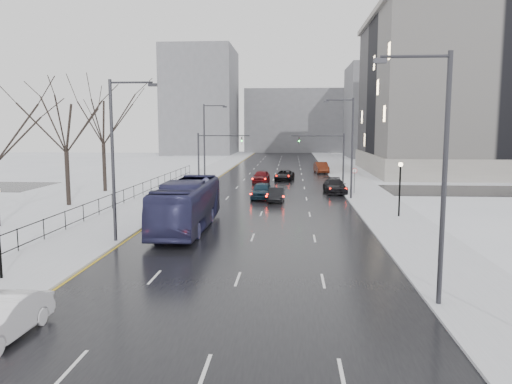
% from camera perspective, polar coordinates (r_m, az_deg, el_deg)
% --- Properties ---
extents(road, '(16.00, 150.00, 0.04)m').
position_cam_1_polar(road, '(70.07, 2.06, 1.55)').
color(road, black).
rests_on(road, ground).
extents(cross_road, '(130.00, 10.00, 0.04)m').
position_cam_1_polar(cross_road, '(58.15, 1.63, 0.35)').
color(cross_road, black).
rests_on(cross_road, ground).
extents(sidewalk_left, '(5.00, 150.00, 0.16)m').
position_cam_1_polar(sidewalk_left, '(71.21, -6.42, 1.65)').
color(sidewalk_left, silver).
rests_on(sidewalk_left, ground).
extents(sidewalk_right, '(5.00, 150.00, 0.16)m').
position_cam_1_polar(sidewalk_right, '(70.47, 10.62, 1.51)').
color(sidewalk_right, silver).
rests_on(sidewalk_right, ground).
extents(park_strip, '(14.00, 150.00, 0.12)m').
position_cam_1_polar(park_strip, '(73.54, -13.72, 1.65)').
color(park_strip, white).
rests_on(park_strip, ground).
extents(tree_park_d, '(8.75, 8.75, 12.50)m').
position_cam_1_polar(tree_park_d, '(48.67, -20.59, -1.52)').
color(tree_park_d, black).
rests_on(tree_park_d, ground).
extents(tree_park_e, '(9.45, 9.45, 13.50)m').
position_cam_1_polar(tree_park_e, '(57.95, -16.84, -0.01)').
color(tree_park_e, black).
rests_on(tree_park_e, ground).
extents(iron_fence, '(0.06, 70.00, 1.30)m').
position_cam_1_polar(iron_fence, '(43.03, -17.04, -1.26)').
color(iron_fence, black).
rests_on(iron_fence, sidewalk_left).
extents(streetlight_r_near, '(2.95, 0.25, 10.00)m').
position_cam_1_polar(streetlight_r_near, '(20.52, 20.17, 2.68)').
color(streetlight_r_near, '#2D2D33').
rests_on(streetlight_r_near, ground).
extents(streetlight_r_mid, '(2.95, 0.25, 10.00)m').
position_cam_1_polar(streetlight_r_mid, '(50.00, 10.68, 5.52)').
color(streetlight_r_mid, '#2D2D33').
rests_on(streetlight_r_mid, ground).
extents(streetlight_l_near, '(2.95, 0.25, 10.00)m').
position_cam_1_polar(streetlight_l_near, '(31.55, -15.69, 4.35)').
color(streetlight_l_near, '#2D2D33').
rests_on(streetlight_l_near, ground).
extents(streetlight_l_far, '(2.95, 0.25, 10.00)m').
position_cam_1_polar(streetlight_l_far, '(62.59, -5.72, 5.96)').
color(streetlight_l_far, '#2D2D33').
rests_on(streetlight_l_far, ground).
extents(lamppost_r_mid, '(0.36, 0.36, 4.28)m').
position_cam_1_polar(lamppost_r_mid, '(40.78, 16.13, 1.19)').
color(lamppost_r_mid, black).
rests_on(lamppost_r_mid, sidewalk_right).
extents(mast_signal_right, '(6.10, 0.33, 6.50)m').
position_cam_1_polar(mast_signal_right, '(57.94, 8.92, 4.30)').
color(mast_signal_right, '#2D2D33').
rests_on(mast_signal_right, ground).
extents(mast_signal_left, '(6.10, 0.33, 6.50)m').
position_cam_1_polar(mast_signal_left, '(58.57, -5.56, 4.39)').
color(mast_signal_left, '#2D2D33').
rests_on(mast_signal_left, ground).
extents(no_uturn_sign, '(0.60, 0.06, 2.70)m').
position_cam_1_polar(no_uturn_sign, '(54.29, 11.20, 2.14)').
color(no_uturn_sign, '#2D2D33').
rests_on(no_uturn_sign, sidewalk_right).
extents(civic_building, '(41.00, 31.00, 24.80)m').
position_cam_1_polar(civic_building, '(87.98, 26.16, 9.30)').
color(civic_building, gray).
rests_on(civic_building, ground).
extents(bldg_far_right, '(24.00, 20.00, 22.00)m').
position_cam_1_polar(bldg_far_right, '(127.30, 15.87, 8.85)').
color(bldg_far_right, slate).
rests_on(bldg_far_right, ground).
extents(bldg_far_left, '(18.00, 22.00, 28.00)m').
position_cam_1_polar(bldg_far_left, '(137.04, -6.28, 10.22)').
color(bldg_far_left, slate).
rests_on(bldg_far_left, ground).
extents(bldg_far_center, '(30.00, 18.00, 18.00)m').
position_cam_1_polar(bldg_far_center, '(149.68, 4.74, 8.08)').
color(bldg_far_center, slate).
rests_on(bldg_far_center, ground).
extents(sedan_left_near, '(1.71, 4.42, 1.43)m').
position_cam_1_polar(sedan_left_near, '(19.26, -27.15, -12.81)').
color(sedan_left_near, white).
rests_on(sedan_left_near, road).
extents(bus, '(3.01, 12.41, 3.45)m').
position_cam_1_polar(bus, '(35.27, -7.88, -1.45)').
color(bus, navy).
rests_on(bus, road).
extents(sedan_center_near, '(2.12, 4.84, 1.62)m').
position_cam_1_polar(sedan_center_near, '(50.03, 0.65, 0.17)').
color(sedan_center_near, '#122837').
rests_on(sedan_center_near, road).
extents(sedan_right_near, '(1.55, 4.07, 1.32)m').
position_cam_1_polar(sedan_right_near, '(48.15, 2.33, -0.30)').
color(sedan_right_near, black).
rests_on(sedan_right_near, road).
extents(sedan_right_cross, '(2.85, 5.17, 1.37)m').
position_cam_1_polar(sedan_right_cross, '(67.57, 3.27, 1.93)').
color(sedan_right_cross, black).
rests_on(sedan_right_cross, road).
extents(sedan_right_far, '(2.55, 5.47, 1.55)m').
position_cam_1_polar(sedan_right_far, '(54.91, 9.00, 0.68)').
color(sedan_right_far, black).
rests_on(sedan_right_far, road).
extents(sedan_center_far, '(2.25, 4.93, 1.64)m').
position_cam_1_polar(sedan_center_far, '(64.30, 0.60, 1.78)').
color(sedan_center_far, '#5C0F14').
rests_on(sedan_center_far, road).
extents(sedan_right_distant, '(2.34, 5.33, 1.70)m').
position_cam_1_polar(sedan_right_distant, '(78.88, 7.48, 2.78)').
color(sedan_right_distant, '#521D0E').
rests_on(sedan_right_distant, road).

